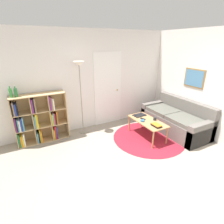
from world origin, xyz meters
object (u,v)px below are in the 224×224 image
object	(u,v)px
couch	(176,120)
cup	(155,119)
laptop	(139,115)
bottle_middle	(16,93)
bowl	(142,121)
bottle_left	(11,93)
floor_lamp	(80,76)
bookshelf	(39,119)
coffee_table	(147,122)

from	to	relation	value
couch	cup	xyz separation A→B (m)	(-0.77, -0.00, 0.21)
laptop	bottle_middle	size ratio (longest dim) A/B	1.49
bowl	bottle_left	distance (m)	3.02
floor_lamp	laptop	bearing A→B (deg)	-25.94
bookshelf	bottle_left	world-z (taller)	bottle_left
floor_lamp	bottle_middle	xyz separation A→B (m)	(-1.42, 0.03, -0.24)
coffee_table	laptop	bearing A→B (deg)	87.74
floor_lamp	bottle_left	bearing A→B (deg)	178.45
floor_lamp	laptop	world-z (taller)	floor_lamp
bowl	bottle_left	bearing A→B (deg)	158.93
bottle_left	couch	bearing A→B (deg)	-16.51
bookshelf	bottle_left	bearing A→B (deg)	-177.52
laptop	bottle_left	distance (m)	3.07
floor_lamp	coffee_table	bearing A→B (deg)	-37.05
couch	cup	bearing A→B (deg)	-179.98
bowl	bottle_middle	xyz separation A→B (m)	(-2.62, 1.03, 0.80)
laptop	bottle_middle	distance (m)	2.98
bookshelf	couch	distance (m)	3.56
coffee_table	bowl	bearing A→B (deg)	174.97
coffee_table	bottle_left	xyz separation A→B (m)	(-2.86, 1.06, 0.87)
couch	bottle_left	size ratio (longest dim) A/B	7.70
floor_lamp	bottle_middle	distance (m)	1.44
coffee_table	bottle_left	distance (m)	3.17
bottle_middle	floor_lamp	bearing A→B (deg)	-1.04
coffee_table	bowl	size ratio (longest dim) A/B	10.65
bookshelf	coffee_table	bearing A→B (deg)	-24.11
couch	bottle_middle	xyz separation A→B (m)	(-3.71, 1.11, 0.99)
cup	bottle_middle	size ratio (longest dim) A/B	0.34
couch	laptop	size ratio (longest dim) A/B	5.34
laptop	bottle_middle	xyz separation A→B (m)	(-2.78, 0.69, 0.81)
bookshelf	coffee_table	world-z (taller)	bookshelf
floor_lamp	cup	distance (m)	2.13
bowl	laptop	bearing A→B (deg)	64.78
bookshelf	bowl	size ratio (longest dim) A/B	11.90
bookshelf	coffee_table	size ratio (longest dim) A/B	1.12
floor_lamp	couch	size ratio (longest dim) A/B	1.01
floor_lamp	coffee_table	xyz separation A→B (m)	(1.35, -1.02, -1.11)
bowl	bottle_left	world-z (taller)	bottle_left
cup	bottle_left	bearing A→B (deg)	159.62
bookshelf	cup	size ratio (longest dim) A/B	15.11
bookshelf	coffee_table	distance (m)	2.65
bowl	cup	world-z (taller)	cup
couch	laptop	distance (m)	1.04
couch	cup	world-z (taller)	couch
cup	bottle_left	distance (m)	3.33
couch	bowl	xyz separation A→B (m)	(-1.09, 0.08, 0.19)
cup	bottle_middle	distance (m)	3.24
bookshelf	couch	size ratio (longest dim) A/B	0.65
bottle_middle	couch	bearing A→B (deg)	-16.69
floor_lamp	bowl	world-z (taller)	floor_lamp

